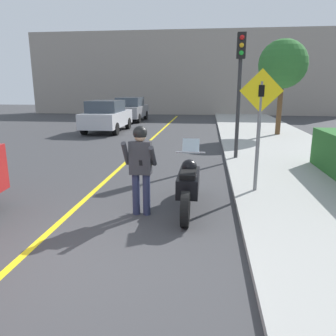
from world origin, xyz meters
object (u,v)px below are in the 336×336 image
(motorcycle, at_px, (189,184))
(traffic_light, at_px, (240,73))
(parked_car_silver, at_px, (107,116))
(person_biker, at_px, (141,162))
(crossing_sign, at_px, (259,119))
(parked_car_grey, at_px, (131,109))
(street_tree, at_px, (283,65))

(motorcycle, relative_size, traffic_light, 0.62)
(traffic_light, xyz_separation_m, parked_car_silver, (-6.37, 6.54, -1.93))
(person_biker, bearing_deg, motorcycle, 26.95)
(crossing_sign, distance_m, traffic_light, 3.69)
(motorcycle, xyz_separation_m, crossing_sign, (1.44, 1.03, 1.18))
(parked_car_silver, xyz_separation_m, parked_car_grey, (-0.06, 5.80, 0.00))
(crossing_sign, height_order, parked_car_silver, crossing_sign)
(person_biker, xyz_separation_m, parked_car_silver, (-4.22, 11.53, -0.18))
(motorcycle, height_order, crossing_sign, crossing_sign)
(person_biker, relative_size, crossing_sign, 0.64)
(crossing_sign, relative_size, street_tree, 0.59)
(traffic_light, bearing_deg, person_biker, -113.30)
(crossing_sign, xyz_separation_m, parked_car_silver, (-6.52, 10.07, -0.84))
(traffic_light, height_order, street_tree, street_tree)
(traffic_light, xyz_separation_m, street_tree, (2.47, 5.83, 0.61))
(crossing_sign, bearing_deg, parked_car_silver, 122.95)
(street_tree, distance_m, parked_car_silver, 9.23)
(crossing_sign, bearing_deg, motorcycle, -144.37)
(person_biker, height_order, parked_car_silver, person_biker)
(street_tree, bearing_deg, person_biker, -113.12)
(crossing_sign, relative_size, traffic_light, 0.68)
(parked_car_silver, height_order, parked_car_grey, same)
(street_tree, height_order, parked_car_grey, street_tree)
(traffic_light, distance_m, street_tree, 6.36)
(crossing_sign, relative_size, parked_car_silver, 0.63)
(motorcycle, xyz_separation_m, traffic_light, (1.29, 4.55, 2.28))
(person_biker, relative_size, street_tree, 0.38)
(crossing_sign, bearing_deg, parked_car_grey, 112.53)
(parked_car_grey, bearing_deg, parked_car_silver, -89.45)
(motorcycle, bearing_deg, traffic_light, 74.22)
(person_biker, xyz_separation_m, parked_car_grey, (-4.28, 17.33, -0.18))
(crossing_sign, xyz_separation_m, street_tree, (2.32, 9.35, 1.70))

